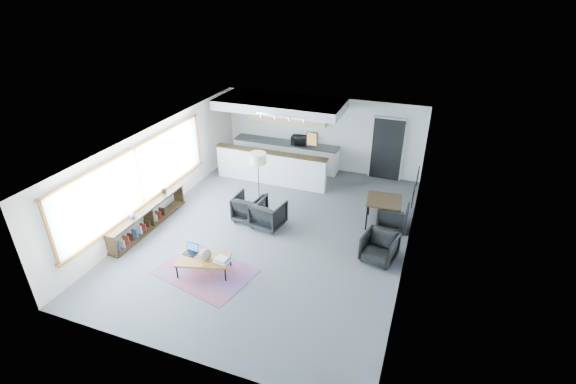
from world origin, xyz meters
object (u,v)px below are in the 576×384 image
(armchair_left, at_px, (250,206))
(dining_table, at_px, (384,202))
(floor_lamp, at_px, (258,160))
(microwave, at_px, (299,139))
(dining_chair_far, at_px, (393,217))
(dining_chair_near, at_px, (379,248))
(laptop, at_px, (192,250))
(book_stack, at_px, (222,260))
(coffee_table, at_px, (204,259))
(armchair_right, at_px, (268,213))
(ceramic_pot, at_px, (205,254))

(armchair_left, relative_size, dining_table, 0.83)
(floor_lamp, bearing_deg, microwave, 85.15)
(dining_chair_far, bearing_deg, dining_chair_near, 86.64)
(laptop, relative_size, floor_lamp, 0.19)
(microwave, bearing_deg, book_stack, -91.35)
(coffee_table, relative_size, microwave, 2.56)
(book_stack, xyz_separation_m, armchair_right, (0.16, 2.35, -0.03))
(coffee_table, bearing_deg, armchair_right, 59.62)
(ceramic_pot, height_order, microwave, microwave)
(ceramic_pot, xyz_separation_m, book_stack, (0.40, 0.05, -0.09))
(microwave, bearing_deg, armchair_right, -87.41)
(dining_table, distance_m, dining_chair_near, 1.73)
(ceramic_pot, relative_size, dining_chair_far, 0.40)
(armchair_left, relative_size, floor_lamp, 0.49)
(dining_chair_near, xyz_separation_m, microwave, (-3.60, 4.42, 0.77))
(floor_lamp, distance_m, dining_chair_far, 4.12)
(ceramic_pot, distance_m, book_stack, 0.41)
(coffee_table, xyz_separation_m, dining_chair_near, (3.76, 1.91, -0.03))
(microwave, bearing_deg, dining_chair_near, -55.00)
(ceramic_pot, relative_size, dining_chair_near, 0.40)
(microwave, bearing_deg, laptop, -99.13)
(armchair_left, relative_size, dining_chair_near, 1.24)
(armchair_right, relative_size, floor_lamp, 0.49)
(coffee_table, bearing_deg, armchair_left, 74.36)
(armchair_left, height_order, armchair_right, armchair_left)
(laptop, height_order, armchair_left, armchair_left)
(coffee_table, bearing_deg, floor_lamp, 75.72)
(floor_lamp, bearing_deg, armchair_left, -84.44)
(ceramic_pot, distance_m, microwave, 6.36)
(armchair_left, distance_m, armchair_right, 0.65)
(coffee_table, height_order, ceramic_pot, ceramic_pot)
(dining_table, relative_size, microwave, 1.90)
(book_stack, bearing_deg, laptop, 175.79)
(laptop, height_order, armchair_right, armchair_right)
(floor_lamp, xyz_separation_m, dining_chair_near, (3.85, -1.48, -1.15))
(ceramic_pot, distance_m, armchair_right, 2.46)
(floor_lamp, bearing_deg, ceramic_pot, -87.39)
(ceramic_pot, bearing_deg, microwave, 89.13)
(laptop, bearing_deg, armchair_right, 69.71)
(laptop, distance_m, ceramic_pot, 0.47)
(laptop, relative_size, armchair_right, 0.40)
(ceramic_pot, xyz_separation_m, dining_table, (3.51, 3.59, 0.18))
(dining_table, relative_size, dining_chair_near, 1.49)
(laptop, distance_m, armchair_left, 2.46)
(ceramic_pot, height_order, dining_chair_near, dining_chair_near)
(laptop, relative_size, dining_chair_near, 0.49)
(ceramic_pot, distance_m, dining_chair_far, 5.17)
(book_stack, bearing_deg, floor_lamp, 99.40)
(microwave, bearing_deg, coffee_table, -95.59)
(dining_table, distance_m, dining_chair_far, 0.48)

